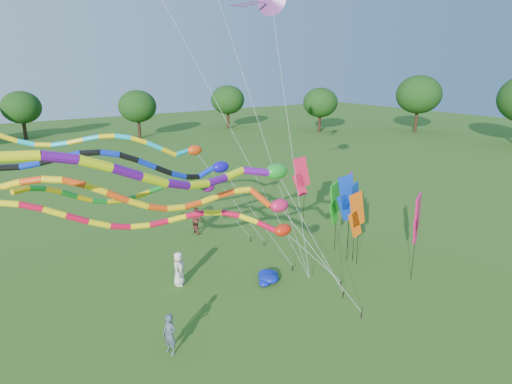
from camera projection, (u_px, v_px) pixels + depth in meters
ground at (330, 345)px, 16.19m from camera, size 160.00×160.00×0.00m
tree_ring at (304, 201)px, 15.05m from camera, size 123.03×110.92×9.73m
tube_kite_red at (187, 221)px, 18.13m from camera, size 12.87×5.19×5.91m
tube_kite_orange at (190, 198)px, 14.78m from camera, size 11.65×4.45×7.42m
tube_kite_purple at (165, 173)px, 12.37m from camera, size 15.50×1.52×8.94m
tube_kite_blue at (139, 166)px, 16.77m from camera, size 13.13×2.08×7.78m
tube_kite_cyan at (117, 144)px, 20.60m from camera, size 13.35×3.89×8.37m
tube_kite_green at (152, 190)px, 19.74m from camera, size 11.94×2.82×6.47m
delta_kite_high_c at (271, 0)px, 19.50m from camera, size 3.16×4.20×13.85m
banner_pole_red at (301, 177)px, 25.90m from camera, size 1.09×0.55×4.94m
banner_pole_magenta_b at (417, 219)px, 19.99m from camera, size 1.09×0.55×4.51m
banner_pole_green at (335, 204)px, 23.50m from camera, size 1.13×0.41×4.11m
banner_pole_blue_a at (346, 198)px, 22.12m from camera, size 1.13×0.43×4.83m
banner_pole_violet at (349, 195)px, 23.50m from camera, size 1.10×0.52×4.59m
banner_pole_orange at (356, 215)px, 21.83m from camera, size 1.16×0.14×4.09m
banner_pole_blue_b at (354, 206)px, 22.00m from camera, size 1.13×0.44×4.49m
blue_nylon_heap at (272, 280)px, 20.67m from camera, size 1.24×1.62×0.46m
person_a at (179, 269)px, 20.41m from camera, size 0.96×0.96×1.68m
person_b at (170, 334)px, 15.52m from camera, size 0.56×0.67×1.58m
person_c at (197, 220)px, 26.75m from camera, size 0.74×0.89×1.68m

